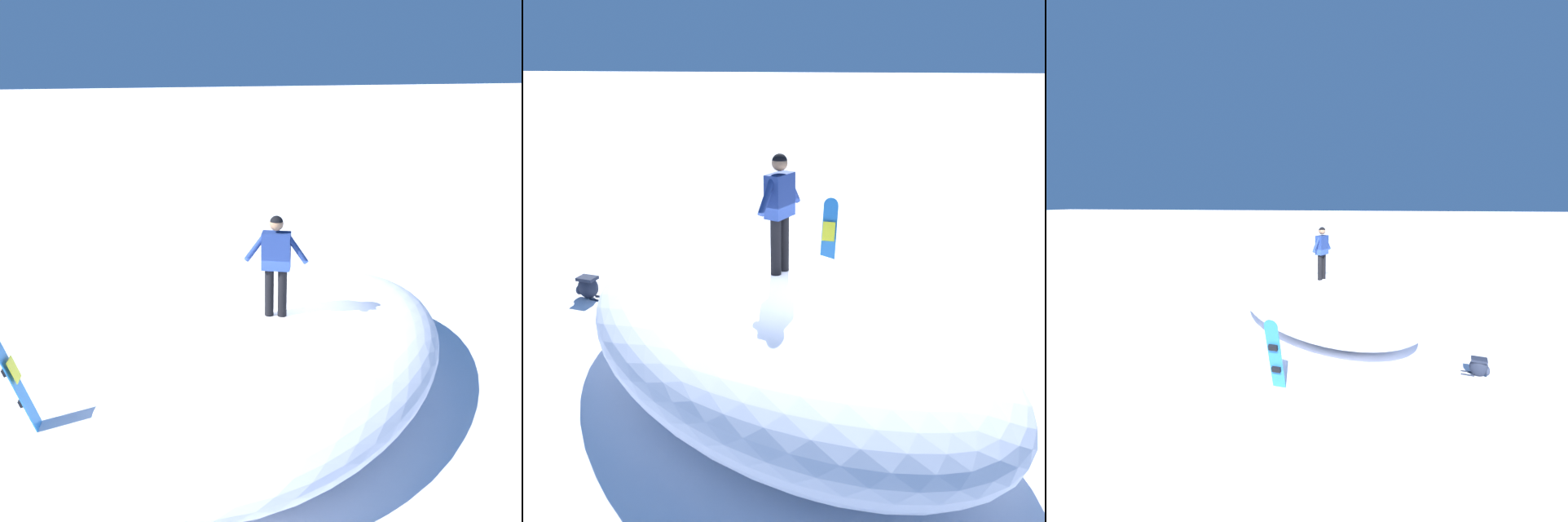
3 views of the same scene
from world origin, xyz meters
TOP-DOWN VIEW (x-y plane):
  - ground at (0.00, 0.00)m, footprint 240.00×240.00m
  - snow_mound at (-0.25, -0.45)m, footprint 8.44×8.14m
  - snowboarder_standing at (-0.48, -0.45)m, footprint 0.92×0.48m
  - snowboard_primary_upright at (-4.38, 0.00)m, footprint 0.51×0.35m
  - backpack_near at (-2.89, -4.39)m, footprint 0.39×0.63m

SIDE VIEW (x-z plane):
  - ground at x=0.00m, z-range 0.00..0.00m
  - backpack_near at x=-2.89m, z-range 0.01..0.43m
  - snow_mound at x=-0.25m, z-range 0.00..1.57m
  - snowboard_primary_upright at x=-4.38m, z-range 0.03..1.68m
  - snowboarder_standing at x=-0.48m, z-range 1.71..3.30m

